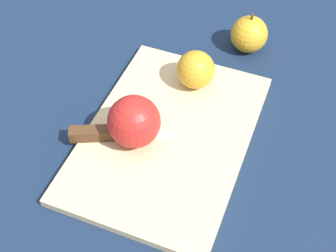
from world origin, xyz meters
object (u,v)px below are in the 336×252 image
at_px(apple_half_left, 195,70).
at_px(apple_whole, 249,34).
at_px(knife, 98,134).
at_px(apple_half_right, 134,122).

xyz_separation_m(apple_half_left, apple_whole, (-0.15, 0.07, -0.01)).
bearing_deg(knife, apple_half_right, -5.23).
bearing_deg(apple_half_left, apple_whole, 179.24).
bearing_deg(apple_half_left, apple_half_right, 4.42).
height_order(knife, apple_whole, apple_whole).
xyz_separation_m(apple_half_right, apple_whole, (-0.30, 0.13, -0.02)).
distance_m(apple_half_left, apple_whole, 0.16).
height_order(apple_half_right, knife, apple_half_right).
distance_m(apple_half_right, knife, 0.07).
distance_m(apple_half_left, apple_half_right, 0.17).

